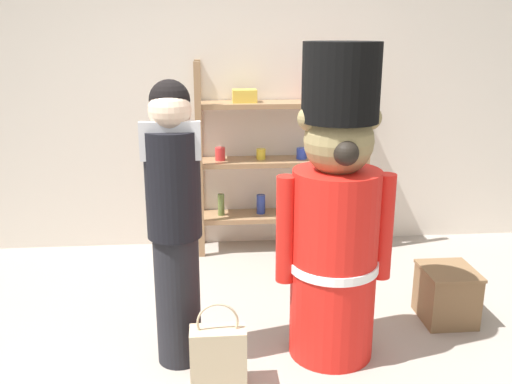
% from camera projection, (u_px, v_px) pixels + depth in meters
% --- Properties ---
extents(back_wall, '(6.40, 0.12, 2.60)m').
position_uv_depth(back_wall, '(234.00, 96.00, 4.72)').
color(back_wall, silver).
rests_on(back_wall, ground_plane).
extents(merchandise_shelf, '(1.43, 0.35, 1.61)m').
position_uv_depth(merchandise_shelf, '(282.00, 157.00, 4.68)').
color(merchandise_shelf, '#93704C').
rests_on(merchandise_shelf, ground_plane).
extents(teddy_bear_guard, '(0.66, 0.51, 1.79)m').
position_uv_depth(teddy_bear_guard, '(335.00, 219.00, 3.08)').
color(teddy_bear_guard, red).
rests_on(teddy_bear_guard, ground_plane).
extents(person_shopper, '(0.31, 0.30, 1.60)m').
position_uv_depth(person_shopper, '(174.00, 218.00, 3.00)').
color(person_shopper, black).
rests_on(person_shopper, ground_plane).
extents(shopping_bag, '(0.30, 0.14, 0.49)m').
position_uv_depth(shopping_bag, '(218.00, 357.00, 2.94)').
color(shopping_bag, '#C1AD89').
rests_on(shopping_bag, ground_plane).
extents(display_crate, '(0.34, 0.37, 0.36)m').
position_uv_depth(display_crate, '(446.00, 294.00, 3.63)').
color(display_crate, brown).
rests_on(display_crate, ground_plane).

